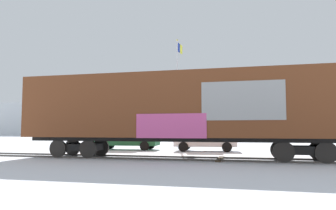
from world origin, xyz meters
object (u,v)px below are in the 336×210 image
object	(u,v)px
freight_car	(182,108)
flagpole	(178,78)
parked_car_white	(204,138)
parked_car_green	(127,137)

from	to	relation	value
freight_car	flagpole	size ratio (longest dim) A/B	1.65
freight_car	parked_car_white	distance (m)	6.28
freight_car	parked_car_white	bearing A→B (deg)	88.65
parked_car_green	flagpole	bearing A→B (deg)	71.73
flagpole	parked_car_white	size ratio (longest dim) A/B	2.28
flagpole	parked_car_green	xyz separation A→B (m)	(-2.21, -6.69, -5.22)
freight_car	parked_car_green	size ratio (longest dim) A/B	3.42
freight_car	parked_car_green	xyz separation A→B (m)	(-5.49, 6.19, -1.62)
flagpole	parked_car_white	world-z (taller)	flagpole
flagpole	freight_car	bearing A→B (deg)	-75.72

